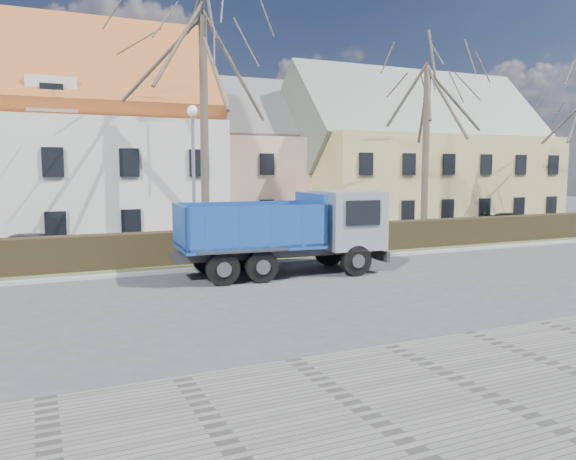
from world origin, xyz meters
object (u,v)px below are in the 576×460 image
dump_truck (275,232)px  streetlight (194,183)px  parked_car_b (515,222)px  cart_frame (217,261)px  parked_car_a (36,246)px

dump_truck → streetlight: 4.99m
dump_truck → parked_car_b: size_ratio=2.01×
streetlight → cart_frame: streetlight is taller
cart_frame → parked_car_a: parked_car_a is taller
streetlight → parked_car_a: (-6.03, 2.54, -2.60)m
streetlight → parked_car_b: size_ratio=1.68×
streetlight → parked_car_b: bearing=8.0°
cart_frame → parked_car_a: (-6.22, 4.97, 0.29)m
cart_frame → parked_car_b: (20.83, 5.40, 0.23)m
dump_truck → cart_frame: 2.77m
cart_frame → parked_car_a: 7.97m
cart_frame → parked_car_a: bearing=141.4°
parked_car_b → streetlight: bearing=121.2°
streetlight → parked_car_b: (21.02, 2.97, -2.67)m
dump_truck → cart_frame: (-1.59, 1.91, -1.21)m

